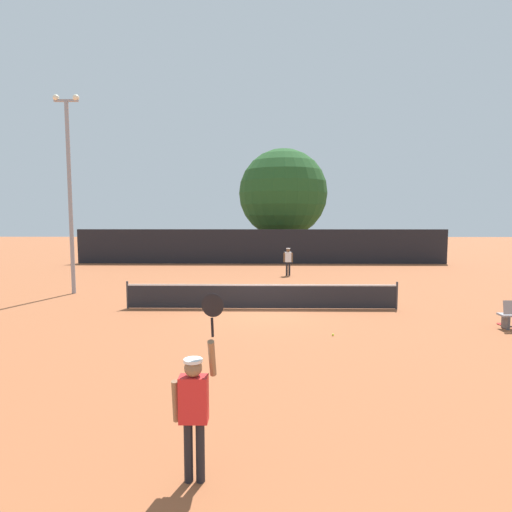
% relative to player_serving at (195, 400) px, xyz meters
% --- Properties ---
extents(ground_plane, '(120.00, 120.00, 0.00)m').
position_rel_player_serving_xyz_m(ground_plane, '(0.89, 10.67, -1.13)').
color(ground_plane, '#9E5633').
extents(tennis_net, '(10.56, 0.08, 1.07)m').
position_rel_player_serving_xyz_m(tennis_net, '(0.89, 10.67, -0.61)').
color(tennis_net, '#232328').
rests_on(tennis_net, ground).
extents(perimeter_fence, '(28.38, 0.12, 2.64)m').
position_rel_player_serving_xyz_m(perimeter_fence, '(0.89, 26.59, 0.19)').
color(perimeter_fence, black).
rests_on(perimeter_fence, ground).
extents(player_serving, '(0.67, 0.40, 2.55)m').
position_rel_player_serving_xyz_m(player_serving, '(0.00, 0.00, 0.00)').
color(player_serving, red).
rests_on(player_serving, ground).
extents(player_receiving, '(0.57, 0.25, 1.69)m').
position_rel_player_serving_xyz_m(player_receiving, '(2.52, 19.95, -0.09)').
color(player_receiving, white).
rests_on(player_receiving, ground).
extents(tennis_ball, '(0.07, 0.07, 0.07)m').
position_rel_player_serving_xyz_m(tennis_ball, '(3.04, 6.95, -1.09)').
color(tennis_ball, '#CCE033').
rests_on(tennis_ball, ground).
extents(spare_racket, '(0.28, 0.52, 0.04)m').
position_rel_player_serving_xyz_m(spare_racket, '(8.88, 8.31, -1.11)').
color(spare_racket, black).
rests_on(spare_racket, ground).
extents(light_pole, '(1.18, 0.28, 9.05)m').
position_rel_player_serving_xyz_m(light_pole, '(-7.91, 13.86, 3.97)').
color(light_pole, gray).
rests_on(light_pole, ground).
extents(large_tree, '(7.92, 7.92, 9.66)m').
position_rel_player_serving_xyz_m(large_tree, '(2.83, 32.53, 4.57)').
color(large_tree, brown).
rests_on(large_tree, ground).
extents(parked_car_near, '(2.05, 4.27, 1.69)m').
position_rel_player_serving_xyz_m(parked_car_near, '(-1.76, 32.30, -0.35)').
color(parked_car_near, '#B7B7BC').
rests_on(parked_car_near, ground).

